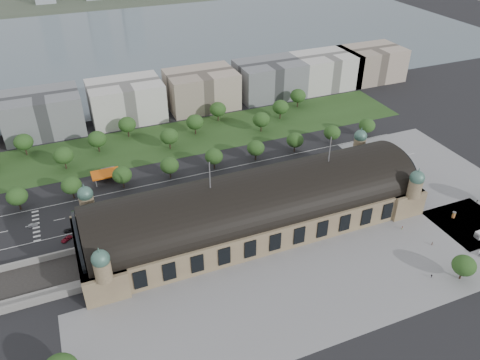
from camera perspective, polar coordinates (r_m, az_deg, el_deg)
name	(u,v)px	position (r m, az deg, el deg)	size (l,w,h in m)	color
ground	(255,226)	(208.98, 1.80, -5.61)	(900.00, 900.00, 0.00)	black
station	(255,207)	(202.75, 1.85, -3.34)	(150.00, 48.40, 44.30)	#97855E
plaza_south	(326,287)	(184.37, 10.43, -12.67)	(190.00, 48.00, 0.12)	gray
plaza_east	(437,178)	(261.48, 22.90, 0.19)	(56.00, 100.00, 0.12)	gray
road_slab	(187,191)	(232.56, -6.53, -1.36)	(260.00, 26.00, 0.10)	black
grass_belt	(167,141)	(279.57, -8.83, 4.74)	(300.00, 45.00, 0.10)	#28471C
petrol_station	(107,173)	(249.25, -15.88, 0.84)	(14.00, 13.00, 5.05)	#E25C0D
lake	(126,43)	(470.23, -13.70, 15.92)	(700.00, 320.00, 0.08)	slate
far_shore	(96,0)	(663.17, -17.13, 20.23)	(700.00, 120.00, 0.14)	#44513D
office_2	(42,113)	(305.62, -22.95, 7.48)	(45.00, 32.00, 24.00)	slate
office_3	(126,101)	(307.80, -13.70, 9.37)	(45.00, 32.00, 24.00)	silver
office_4	(201,89)	(317.93, -4.72, 10.97)	(45.00, 32.00, 24.00)	#BAA792
office_5	(269,79)	(335.29, 3.59, 12.19)	(45.00, 32.00, 24.00)	slate
office_6	(325,71)	(356.23, 10.31, 13.00)	(45.00, 32.00, 24.00)	silver
office_7	(371,64)	(378.38, 15.63, 13.51)	(45.00, 32.00, 24.00)	#BAA792
tree_row_1	(17,196)	(237.61, -25.55, -1.80)	(9.60, 9.60, 11.52)	#2D2116
tree_row_2	(71,185)	(236.02, -19.87, -0.61)	(9.60, 9.60, 11.52)	#2D2116
tree_row_3	(122,175)	(236.88, -14.19, 0.59)	(9.60, 9.60, 11.52)	#2D2116
tree_row_4	(169,165)	(240.14, -8.59, 1.77)	(9.60, 9.60, 11.52)	#2D2116
tree_row_5	(214,156)	(245.71, -3.19, 2.89)	(9.60, 9.60, 11.52)	#2D2116
tree_row_6	(256,148)	(253.44, 1.93, 3.92)	(9.60, 9.60, 11.52)	#2D2116
tree_row_7	(295,140)	(263.14, 6.72, 4.86)	(9.60, 9.60, 11.52)	#2D2116
tree_row_8	(332,133)	(274.60, 11.16, 5.70)	(9.60, 9.60, 11.52)	#2D2116
tree_row_9	(367,125)	(287.61, 15.23, 6.43)	(9.60, 9.60, 11.52)	#2D2116
tree_belt_2	(23,142)	(284.25, -24.89, 4.23)	(10.40, 10.40, 12.48)	#2D2116
tree_belt_3	(63,155)	(261.85, -20.74, 2.81)	(10.40, 10.40, 12.48)	#2D2116
tree_belt_4	(97,139)	(272.87, -17.02, 4.79)	(10.40, 10.40, 12.48)	#2D2116
tree_belt_5	(127,125)	(285.23, -13.60, 6.59)	(10.40, 10.40, 12.48)	#2D2116
tree_belt_6	(169,136)	(267.00, -8.63, 5.29)	(10.40, 10.40, 12.48)	#2D2116
tree_belt_7	(195,122)	(281.69, -5.52, 7.05)	(10.40, 10.40, 12.48)	#2D2116
tree_belt_8	(218,109)	(297.35, -2.71, 8.61)	(10.40, 10.40, 12.48)	#2D2116
tree_belt_9	(261,120)	(283.75, 2.61, 7.38)	(10.40, 10.40, 12.48)	#2D2116
tree_belt_10	(281,107)	(301.22, 4.97, 8.86)	(10.40, 10.40, 12.48)	#2D2116
tree_belt_11	(298,96)	(319.33, 7.09, 10.16)	(10.40, 10.40, 12.48)	#2D2116
tree_plaza_s	(464,266)	(198.78, 25.64, -9.38)	(9.00, 9.00, 10.64)	#2D2116
traffic_car_1	(33,225)	(227.60, -23.92, -5.05)	(1.42, 4.06, 1.34)	gray
traffic_car_2	(69,230)	(218.65, -20.08, -5.75)	(2.24, 4.87, 1.35)	black
traffic_car_4	(224,186)	(233.45, -1.91, -0.76)	(1.84, 4.56, 1.56)	#181C45
traffic_car_5	(293,167)	(250.97, 6.52, 1.61)	(1.38, 3.95, 1.30)	#56595D
traffic_car_6	(353,155)	(267.70, 13.64, 2.99)	(2.44, 5.29, 1.47)	silver
parked_car_0	(81,232)	(215.83, -18.78, -6.00)	(1.58, 4.53, 1.49)	black
parked_car_1	(66,239)	(214.08, -20.40, -6.75)	(2.31, 5.01, 1.39)	maroon
parked_car_2	(156,219)	(215.19, -10.24, -4.65)	(2.20, 5.42, 1.57)	#161B3F
parked_car_3	(104,230)	(214.02, -16.23, -5.87)	(1.56, 3.88, 1.32)	#5B5C63
parked_car_4	(149,215)	(218.06, -11.07, -4.18)	(1.69, 4.84, 1.60)	white
parked_car_5	(195,204)	(221.86, -5.54, -2.97)	(2.16, 4.68, 1.30)	gray
parked_car_6	(185,206)	(220.91, -6.68, -3.22)	(1.93, 4.74, 1.37)	black
bus_west	(227,193)	(227.23, -1.60, -1.54)	(2.74, 11.73, 3.27)	#C5431F
bus_mid	(227,188)	(230.86, -1.57, -0.94)	(2.65, 11.34, 3.16)	silver
bus_east	(262,184)	(233.27, 2.69, -0.53)	(2.92, 12.49, 3.48)	#B9B5AB
advertising_column	(454,215)	(233.78, 24.61, -3.88)	(1.64, 1.64, 3.12)	#D33450
pedestrian_0	(402,228)	(218.41, 19.16, -5.54)	(0.81, 0.46, 1.66)	gray
pedestrian_1	(432,243)	(214.21, 22.38, -7.17)	(0.63, 0.42, 1.74)	gray
pedestrian_2	(477,201)	(249.24, 26.92, -2.34)	(0.90, 0.52, 1.86)	gray
pedestrian_4	(431,276)	(198.43, 22.30, -10.81)	(1.08, 0.47, 1.68)	gray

